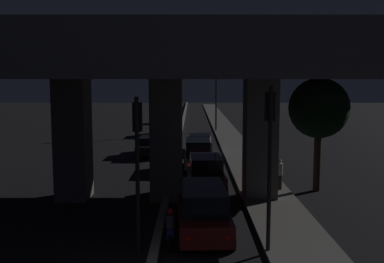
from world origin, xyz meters
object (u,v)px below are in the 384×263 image
at_px(car_black_second_oncoming, 162,127).
at_px(motorcycle_black_filtering_mid, 176,178).
at_px(pedestrian_on_sidewalk, 278,174).
at_px(motorcycle_blue_filtering_near, 169,230).
at_px(car_white_fourth, 198,143).
at_px(car_black_lead_oncoming, 149,146).
at_px(car_grey_third, 197,153).
at_px(traffic_light_right_of_median, 268,141).
at_px(traffic_light_left_of_median, 136,148).
at_px(car_dark_green_third_oncoming, 169,116).
at_px(car_dark_red_second, 204,173).
at_px(car_dark_red_lead, 202,210).
at_px(street_lamp, 211,88).

bearing_deg(car_black_second_oncoming, motorcycle_black_filtering_mid, 5.98).
distance_m(motorcycle_black_filtering_mid, pedestrian_on_sidewalk, 5.34).
distance_m(motorcycle_blue_filtering_near, motorcycle_black_filtering_mid, 8.19).
height_order(car_white_fourth, car_black_lead_oncoming, car_white_fourth).
relative_size(car_grey_third, motorcycle_black_filtering_mid, 2.38).
bearing_deg(motorcycle_black_filtering_mid, traffic_light_right_of_median, -159.69).
height_order(traffic_light_left_of_median, car_dark_green_third_oncoming, traffic_light_left_of_median).
height_order(car_dark_red_second, car_dark_green_third_oncoming, car_dark_red_second).
distance_m(motorcycle_blue_filtering_near, pedestrian_on_sidewalk, 9.28).
bearing_deg(car_dark_green_third_oncoming, car_black_second_oncoming, 1.96).
height_order(car_dark_red_lead, car_black_second_oncoming, car_dark_red_lead).
xyz_separation_m(street_lamp, car_grey_third, (-1.86, -20.85, -3.81)).
xyz_separation_m(car_dark_green_third_oncoming, motorcycle_black_filtering_mid, (2.16, -36.09, -0.28)).
xyz_separation_m(traffic_light_right_of_median, pedestrian_on_sidewalk, (1.98, 8.23, -2.89)).
bearing_deg(car_grey_third, car_white_fourth, -1.88).
distance_m(traffic_light_left_of_median, motorcycle_black_filtering_mid, 9.34).
distance_m(traffic_light_right_of_median, street_lamp, 35.21).
relative_size(street_lamp, car_dark_red_second, 1.88).
relative_size(car_dark_red_second, pedestrian_on_sidewalk, 2.71).
xyz_separation_m(traffic_light_left_of_median, car_dark_red_second, (2.50, 8.32, -2.63)).
bearing_deg(street_lamp, car_dark_green_third_oncoming, 118.13).
height_order(car_black_second_oncoming, motorcycle_blue_filtering_near, car_black_second_oncoming).
height_order(traffic_light_left_of_median, car_grey_third, traffic_light_left_of_median).
bearing_deg(car_grey_third, traffic_light_right_of_median, -171.46).
bearing_deg(motorcycle_black_filtering_mid, car_dark_red_lead, -170.98).
bearing_deg(car_dark_red_second, traffic_light_left_of_median, 160.51).
relative_size(traffic_light_right_of_median, car_black_lead_oncoming, 1.18).
relative_size(car_white_fourth, motorcycle_blue_filtering_near, 2.44).
relative_size(traffic_light_right_of_median, car_dark_red_second, 1.31).
relative_size(traffic_light_left_of_median, car_black_second_oncoming, 1.20).
xyz_separation_m(traffic_light_left_of_median, motorcycle_blue_filtering_near, (1.04, 0.61, -2.99)).
distance_m(car_black_lead_oncoming, motorcycle_blue_filtering_near, 19.05).
bearing_deg(car_dark_red_lead, motorcycle_black_filtering_mid, 6.80).
xyz_separation_m(traffic_light_right_of_median, motorcycle_blue_filtering_near, (-3.30, 0.61, -3.22)).
bearing_deg(pedestrian_on_sidewalk, motorcycle_blue_filtering_near, -124.73).
xyz_separation_m(car_dark_red_lead, motorcycle_blue_filtering_near, (-1.16, -1.02, -0.40)).
height_order(motorcycle_black_filtering_mid, pedestrian_on_sidewalk, pedestrian_on_sidewalk).
bearing_deg(motorcycle_blue_filtering_near, car_white_fourth, -3.97).
distance_m(car_dark_green_third_oncoming, pedestrian_on_sidewalk, 37.41).
bearing_deg(traffic_light_right_of_median, car_dark_red_lead, 142.55).
distance_m(car_grey_third, car_dark_green_third_oncoming, 30.72).
xyz_separation_m(car_grey_third, motorcycle_black_filtering_mid, (-1.16, -5.55, -0.38)).
xyz_separation_m(car_grey_third, car_white_fourth, (0.22, 6.53, -0.24)).
height_order(car_dark_green_third_oncoming, motorcycle_blue_filtering_near, car_dark_green_third_oncoming).
relative_size(motorcycle_black_filtering_mid, pedestrian_on_sidewalk, 1.13).
height_order(car_black_second_oncoming, car_dark_green_third_oncoming, car_dark_green_third_oncoming).
bearing_deg(motorcycle_blue_filtering_near, car_black_lead_oncoming, 7.38).
height_order(car_grey_third, car_black_lead_oncoming, car_grey_third).
relative_size(car_black_lead_oncoming, motorcycle_black_filtering_mid, 2.67).
xyz_separation_m(street_lamp, pedestrian_on_sidewalk, (2.28, -26.97, -3.88)).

